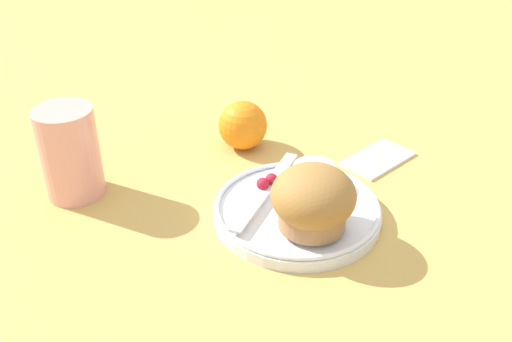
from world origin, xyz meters
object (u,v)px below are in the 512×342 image
orange_fruit (243,125)px  juice_glass (70,153)px  muffin (316,198)px  butter_knife (266,189)px

orange_fruit → juice_glass: 0.24m
muffin → orange_fruit: muffin is taller
orange_fruit → juice_glass: bearing=166.8°
muffin → orange_fruit: 0.23m
orange_fruit → juice_glass: size_ratio=0.60×
orange_fruit → juice_glass: juice_glass is taller
butter_knife → juice_glass: juice_glass is taller
muffin → juice_glass: 0.31m
muffin → juice_glass: (-0.15, 0.27, 0.00)m
orange_fruit → butter_knife: bearing=-120.8°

